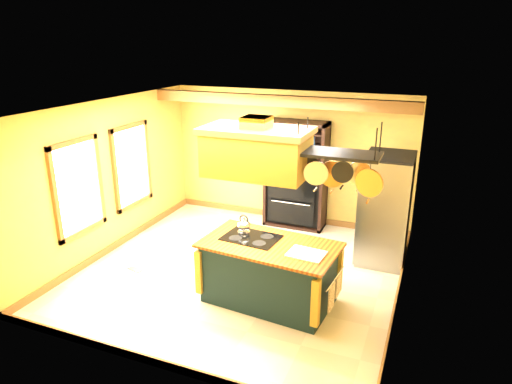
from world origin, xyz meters
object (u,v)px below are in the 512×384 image
Objects in this scene: kitchen_island at (269,272)px; pot_rack at (339,164)px; refrigerator at (385,211)px; hutch at (296,185)px; range_hood at (256,150)px.

pot_rack reaches higher than kitchen_island.
hutch is (-1.85, 0.95, -0.05)m from refrigerator.
pot_rack is 0.62× the size of refrigerator.
kitchen_island is 2.99m from hutch.
range_hood is at bearing -83.91° from hutch.
refrigerator is at bearing 52.03° from range_hood.
pot_rack is at bearing -102.17° from refrigerator.
range_hood is 3.26m from hutch.
refrigerator reaches higher than kitchen_island.
range_hood reaches higher than kitchen_island.
pot_rack is 0.53× the size of hutch.
range_hood is at bearing -127.97° from refrigerator.
refrigerator is 0.86× the size of hutch.
pot_rack reaches higher than hutch.
kitchen_island is 1.76× the size of pot_rack.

